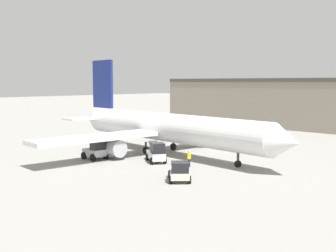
% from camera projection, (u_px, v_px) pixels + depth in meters
% --- Properties ---
extents(ground_plane, '(400.00, 400.00, 0.00)m').
position_uv_depth(ground_plane, '(168.00, 154.00, 52.57)').
color(ground_plane, gray).
extents(terminal_building, '(66.64, 11.64, 9.63)m').
position_uv_depth(terminal_building, '(319.00, 104.00, 79.13)').
color(terminal_building, gray).
rests_on(terminal_building, ground_plane).
extents(airplane, '(37.81, 34.44, 12.14)m').
position_uv_depth(airplane, '(163.00, 127.00, 53.01)').
color(airplane, silver).
rests_on(airplane, ground_plane).
extents(ground_crew_worker, '(0.39, 0.39, 1.76)m').
position_uv_depth(ground_crew_worker, '(189.00, 158.00, 44.34)').
color(ground_crew_worker, '#1E2338').
rests_on(ground_crew_worker, ground_plane).
extents(baggage_tug, '(3.57, 3.54, 1.89)m').
position_uv_depth(baggage_tug, '(179.00, 172.00, 37.91)').
color(baggage_tug, beige).
rests_on(baggage_tug, ground_plane).
extents(belt_loader_truck, '(3.84, 3.23, 2.30)m').
position_uv_depth(belt_loader_truck, '(156.00, 153.00, 46.78)').
color(belt_loader_truck, silver).
rests_on(belt_loader_truck, ground_plane).
extents(pushback_tug, '(2.67, 2.07, 2.32)m').
position_uv_depth(pushback_tug, '(96.00, 150.00, 48.53)').
color(pushback_tug, '#B2B2B7').
rests_on(pushback_tug, ground_plane).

